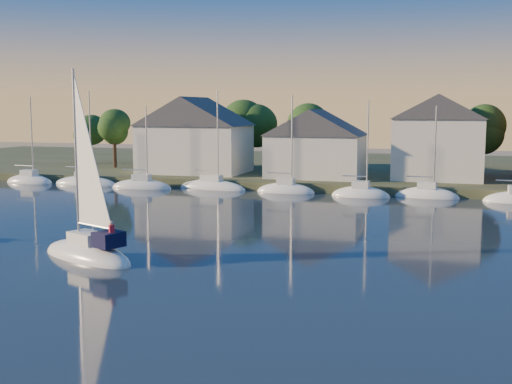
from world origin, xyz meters
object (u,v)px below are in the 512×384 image
at_px(clubhouse_centre, 316,143).
at_px(clubhouse_east, 438,136).
at_px(hero_sailboat, 88,250).
at_px(clubhouse_west, 195,134).

height_order(clubhouse_centre, clubhouse_east, clubhouse_east).
relative_size(clubhouse_centre, hero_sailboat, 0.91).
height_order(clubhouse_centre, hero_sailboat, hero_sailboat).
xyz_separation_m(clubhouse_west, hero_sailboat, (10.38, -42.39, -5.39)).
bearing_deg(clubhouse_east, clubhouse_west, -178.09).
bearing_deg(hero_sailboat, clubhouse_west, -52.95).
distance_m(clubhouse_centre, hero_sailboat, 42.02).
distance_m(clubhouse_west, hero_sailboat, 43.97).
xyz_separation_m(clubhouse_west, clubhouse_east, (30.00, 1.00, 0.07)).
xyz_separation_m(clubhouse_centre, clubhouse_east, (14.00, 2.00, 0.87)).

